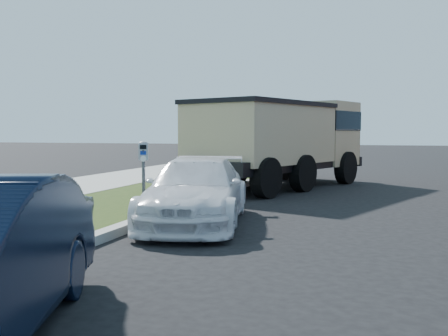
% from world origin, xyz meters
% --- Properties ---
extents(ground, '(120.00, 120.00, 0.00)m').
position_xyz_m(ground, '(0.00, 0.00, 0.00)').
color(ground, black).
rests_on(ground, ground).
extents(streetside, '(6.12, 50.00, 0.15)m').
position_xyz_m(streetside, '(-5.57, 2.00, 0.07)').
color(streetside, gray).
rests_on(streetside, ground).
extents(parking_meter, '(0.23, 0.19, 1.40)m').
position_xyz_m(parking_meter, '(-2.79, 0.25, 1.15)').
color(parking_meter, '#3F4247').
rests_on(parking_meter, ground).
extents(white_wagon, '(2.53, 4.46, 1.22)m').
position_xyz_m(white_wagon, '(-1.69, 0.29, 0.61)').
color(white_wagon, white).
rests_on(white_wagon, ground).
extents(dump_truck, '(4.75, 7.34, 2.70)m').
position_xyz_m(dump_truck, '(-1.46, 7.30, 1.52)').
color(dump_truck, black).
rests_on(dump_truck, ground).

